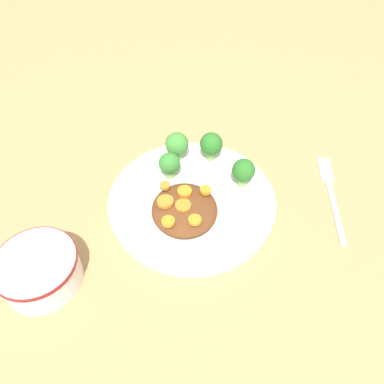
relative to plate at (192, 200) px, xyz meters
The scene contains 16 objects.
ground_plane 0.01m from the plate, ahead, with size 4.00×4.00×0.00m, color tan.
plate is the anchor object (origin of this frame).
dip_bowl 0.27m from the plate, 30.11° to the left, with size 0.12×0.12×0.05m.
stew_mound 0.05m from the plate, 69.29° to the left, with size 0.11×0.11×0.03m, color #5B3319.
broccoli_floret_0 0.11m from the plate, 112.63° to the right, with size 0.04×0.04×0.06m.
broccoli_floret_1 0.08m from the plate, 56.84° to the right, with size 0.04×0.04×0.05m.
broccoli_floret_2 0.11m from the plate, 77.96° to the right, with size 0.04×0.04×0.06m.
broccoli_floret_3 0.10m from the plate, 162.44° to the right, with size 0.04×0.04×0.05m.
carrot_slice_0 0.09m from the plate, 61.47° to the left, with size 0.02×0.02×0.01m, color orange.
carrot_slice_1 0.05m from the plate, 145.96° to the left, with size 0.02×0.02×0.01m, color orange.
carrot_slice_2 0.08m from the plate, 91.32° to the left, with size 0.02×0.02×0.01m, color orange.
carrot_slice_3 0.06m from the plate, ahead, with size 0.02×0.02×0.01m, color orange.
carrot_slice_4 0.05m from the plate, 50.44° to the left, with size 0.02×0.02×0.01m, color orange.
carrot_slice_5 0.07m from the plate, 38.39° to the left, with size 0.03×0.03×0.01m, color orange.
carrot_slice_6 0.06m from the plate, 69.27° to the left, with size 0.03×0.03×0.00m, color orange.
fork 0.26m from the plate, behind, with size 0.04×0.21×0.01m.
Camera 1 is at (0.02, 0.42, 0.51)m, focal length 35.00 mm.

